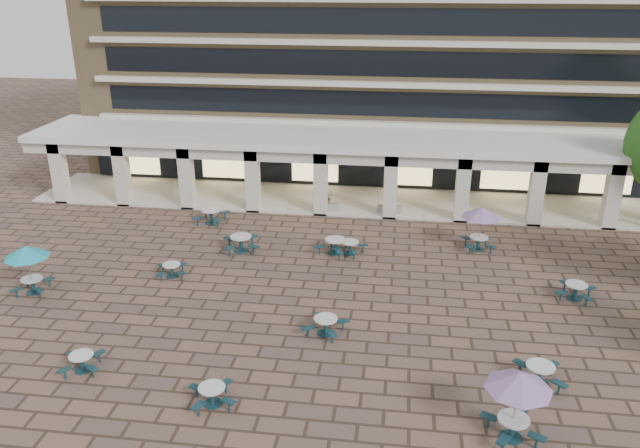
{
  "coord_description": "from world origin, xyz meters",
  "views": [
    {
      "loc": [
        2.64,
        -23.27,
        13.82
      ],
      "look_at": [
        -0.89,
        3.0,
        3.13
      ],
      "focal_mm": 35.0,
      "sensor_mm": 36.0,
      "label": 1
    }
  ],
  "objects_px": {
    "picnic_table_0": "(82,361)",
    "planter_left": "(327,203)",
    "picnic_table_2": "(540,373)",
    "planter_right": "(390,206)",
    "picnic_table_1": "(212,394)"
  },
  "relations": [
    {
      "from": "picnic_table_2",
      "to": "picnic_table_0",
      "type": "bearing_deg",
      "value": -176.34
    },
    {
      "from": "picnic_table_0",
      "to": "picnic_table_1",
      "type": "xyz_separation_m",
      "value": [
        5.39,
        -1.27,
        0.02
      ]
    },
    {
      "from": "picnic_table_1",
      "to": "planter_right",
      "type": "relative_size",
      "value": 1.28
    },
    {
      "from": "picnic_table_1",
      "to": "planter_right",
      "type": "height_order",
      "value": "planter_right"
    },
    {
      "from": "picnic_table_2",
      "to": "planter_left",
      "type": "relative_size",
      "value": 1.17
    },
    {
      "from": "picnic_table_1",
      "to": "picnic_table_2",
      "type": "height_order",
      "value": "picnic_table_2"
    },
    {
      "from": "picnic_table_0",
      "to": "planter_left",
      "type": "xyz_separation_m",
      "value": [
        7.0,
        17.92,
        0.11
      ]
    },
    {
      "from": "picnic_table_1",
      "to": "planter_left",
      "type": "height_order",
      "value": "planter_left"
    },
    {
      "from": "picnic_table_1",
      "to": "picnic_table_2",
      "type": "distance_m",
      "value": 11.68
    },
    {
      "from": "planter_left",
      "to": "planter_right",
      "type": "height_order",
      "value": "planter_left"
    },
    {
      "from": "planter_right",
      "to": "picnic_table_0",
      "type": "bearing_deg",
      "value": -121.25
    },
    {
      "from": "picnic_table_0",
      "to": "picnic_table_1",
      "type": "bearing_deg",
      "value": -26.06
    },
    {
      "from": "planter_left",
      "to": "picnic_table_2",
      "type": "bearing_deg",
      "value": -59.4
    },
    {
      "from": "picnic_table_0",
      "to": "picnic_table_2",
      "type": "bearing_deg",
      "value": -7.96
    },
    {
      "from": "picnic_table_0",
      "to": "picnic_table_1",
      "type": "height_order",
      "value": "picnic_table_1"
    }
  ]
}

